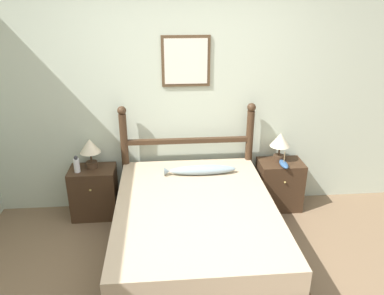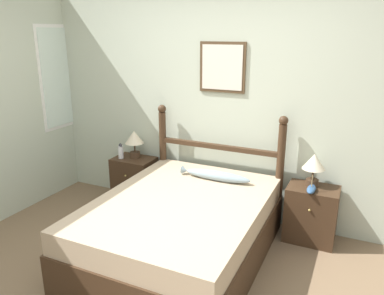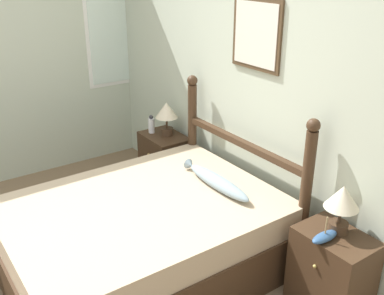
{
  "view_description": "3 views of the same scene",
  "coord_description": "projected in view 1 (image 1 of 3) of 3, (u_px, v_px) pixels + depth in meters",
  "views": [
    {
      "loc": [
        -0.24,
        -2.2,
        2.33
      ],
      "look_at": [
        0.04,
        1.13,
        0.93
      ],
      "focal_mm": 35.0,
      "sensor_mm": 36.0,
      "label": 1
    },
    {
      "loc": [
        1.42,
        -2.05,
        2.03
      ],
      "look_at": [
        -0.06,
        1.13,
        0.93
      ],
      "focal_mm": 35.0,
      "sensor_mm": 36.0,
      "label": 2
    },
    {
      "loc": [
        2.51,
        -0.63,
        2.21
      ],
      "look_at": [
        0.08,
        1.07,
        0.93
      ],
      "focal_mm": 42.0,
      "sensor_mm": 36.0,
      "label": 3
    }
  ],
  "objects": [
    {
      "name": "bottle",
      "position": [
        77.0,
        165.0,
        3.92
      ],
      "size": [
        0.06,
        0.06,
        0.19
      ],
      "color": "white",
      "rests_on": "nightstand_left"
    },
    {
      "name": "fish_pillow",
      "position": [
        201.0,
        170.0,
        3.86
      ],
      "size": [
        0.74,
        0.13,
        0.1
      ],
      "color": "#8499A3",
      "rests_on": "bed"
    },
    {
      "name": "model_boat",
      "position": [
        284.0,
        164.0,
        4.06
      ],
      "size": [
        0.08,
        0.21,
        0.17
      ],
      "color": "#335684",
      "rests_on": "nightstand_right"
    },
    {
      "name": "nightstand_right",
      "position": [
        279.0,
        185.0,
        4.29
      ],
      "size": [
        0.49,
        0.37,
        0.57
      ],
      "color": "#3D2819",
      "rests_on": "ground_plane"
    },
    {
      "name": "bed",
      "position": [
        195.0,
        231.0,
        3.44
      ],
      "size": [
        1.45,
        1.92,
        0.58
      ],
      "color": "#3D2819",
      "rests_on": "ground_plane"
    },
    {
      "name": "wall_back",
      "position": [
        183.0,
        97.0,
        4.03
      ],
      "size": [
        6.4,
        0.08,
        2.55
      ],
      "color": "beige",
      "rests_on": "ground_plane"
    },
    {
      "name": "headboard",
      "position": [
        188.0,
        154.0,
        4.14
      ],
      "size": [
        1.47,
        0.09,
        1.23
      ],
      "color": "#3D2819",
      "rests_on": "ground_plane"
    },
    {
      "name": "table_lamp_left",
      "position": [
        90.0,
        148.0,
        3.96
      ],
      "size": [
        0.22,
        0.22,
        0.33
      ],
      "color": "#422D1E",
      "rests_on": "nightstand_left"
    },
    {
      "name": "nightstand_left",
      "position": [
        94.0,
        192.0,
        4.12
      ],
      "size": [
        0.49,
        0.37,
        0.57
      ],
      "color": "#3D2819",
      "rests_on": "ground_plane"
    },
    {
      "name": "table_lamp_right",
      "position": [
        280.0,
        142.0,
        4.12
      ],
      "size": [
        0.22,
        0.22,
        0.33
      ],
      "color": "#422D1E",
      "rests_on": "nightstand_right"
    }
  ]
}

